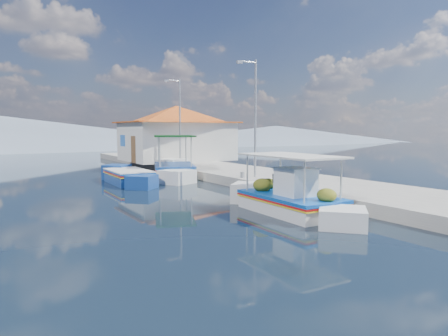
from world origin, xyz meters
TOP-DOWN VIEW (x-y plane):
  - ground at (0.00, 0.00)m, footprint 160.00×160.00m
  - quay at (5.90, 6.00)m, footprint 5.00×44.00m
  - bollards at (3.80, 5.25)m, footprint 0.20×17.20m
  - main_caique at (1.64, -4.14)m, footprint 2.18×6.97m
  - caique_green_canopy at (2.54, 7.75)m, footprint 4.11×7.22m
  - caique_blue_hull at (-0.68, 6.62)m, footprint 1.97×6.37m
  - harbor_building at (6.20, 15.00)m, footprint 10.49×10.49m
  - lamp_post_near at (4.51, 2.00)m, footprint 1.21×0.14m
  - lamp_post_far at (4.51, 11.00)m, footprint 1.21×0.14m
  - mountain_ridge at (6.54, 56.00)m, footprint 171.40×96.00m

SIDE VIEW (x-z plane):
  - ground at x=0.00m, z-range 0.00..0.00m
  - quay at x=5.90m, z-range 0.00..0.50m
  - caique_blue_hull at x=-0.68m, z-range -0.26..0.87m
  - caique_green_canopy at x=2.54m, z-range -1.02..1.88m
  - main_caique at x=1.64m, z-range -0.71..1.59m
  - bollards at x=3.80m, z-range 0.50..0.80m
  - mountain_ridge at x=6.54m, z-range -0.71..4.79m
  - harbor_building at x=6.20m, z-range 0.58..4.98m
  - lamp_post_near at x=4.51m, z-range 0.85..6.85m
  - lamp_post_far at x=4.51m, z-range 0.85..6.85m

